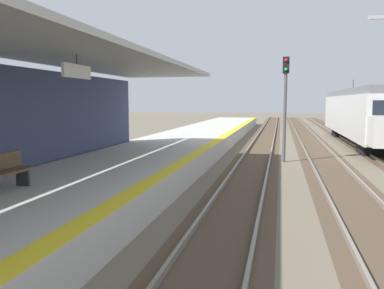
{
  "coord_description": "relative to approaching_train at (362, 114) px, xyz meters",
  "views": [
    {
      "loc": [
        3.1,
        4.0,
        3.02
      ],
      "look_at": [
        1.25,
        12.15,
        2.1
      ],
      "focal_mm": 36.48,
      "sensor_mm": 36.0,
      "label": 1
    }
  ],
  "objects": [
    {
      "name": "station_platform",
      "position": [
        -11.2,
        -17.53,
        -1.73
      ],
      "size": [
        5.0,
        80.0,
        0.91
      ],
      "color": "#B7B5AD",
      "rests_on": "ground"
    },
    {
      "name": "track_pair_nearest_platform",
      "position": [
        -6.8,
        -13.53,
        -2.13
      ],
      "size": [
        2.34,
        120.0,
        0.16
      ],
      "color": "#4C3D2D",
      "rests_on": "ground"
    },
    {
      "name": "track_pair_middle",
      "position": [
        -3.4,
        -13.53,
        -2.13
      ],
      "size": [
        2.34,
        120.0,
        0.16
      ],
      "color": "#4C3D2D",
      "rests_on": "ground"
    },
    {
      "name": "approaching_train",
      "position": [
        0.0,
        0.0,
        0.0
      ],
      "size": [
        2.93,
        19.6,
        4.76
      ],
      "color": "silver",
      "rests_on": "ground"
    },
    {
      "name": "rail_signal_post",
      "position": [
        -5.4,
        -9.58,
        1.02
      ],
      "size": [
        0.32,
        0.34,
        5.2
      ],
      "color": "#4C4C4C",
      "rests_on": "ground"
    },
    {
      "name": "platform_bench",
      "position": [
        -12.01,
        -21.6,
        -0.8
      ],
      "size": [
        0.45,
        1.6,
        0.88
      ],
      "color": "brown",
      "rests_on": "station_platform"
    }
  ]
}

